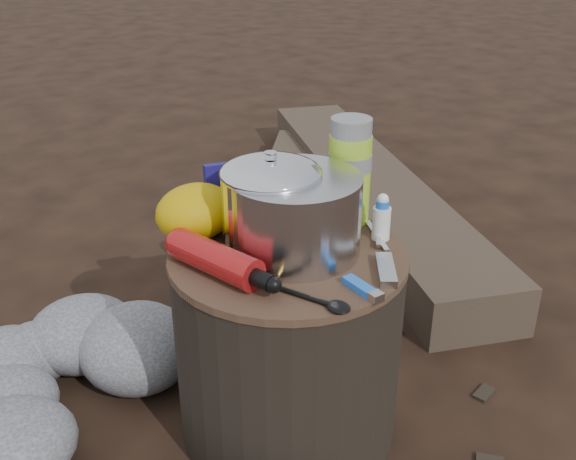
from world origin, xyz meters
TOP-DOWN VIEW (x-y plane):
  - ground at (0.00, 0.00)m, footprint 60.00×60.00m
  - stump at (0.00, 0.00)m, footprint 0.47×0.47m
  - rock_ring at (-0.38, 0.12)m, footprint 0.44×0.96m
  - log_main at (0.92, 0.77)m, footprint 0.95×1.77m
  - log_small at (0.63, 0.87)m, footprint 1.11×1.20m
  - foil_windscreen at (0.02, 0.00)m, footprint 0.26×0.26m
  - camping_pot at (-0.02, 0.03)m, footprint 0.19×0.19m
  - fuel_bottle at (-0.16, 0.01)m, footprint 0.12×0.26m
  - thermos at (0.19, 0.05)m, footprint 0.09×0.09m
  - travel_mug at (0.11, 0.12)m, footprint 0.08×0.08m
  - stuff_sack at (-0.11, 0.16)m, footprint 0.17×0.14m
  - food_pouch at (-0.02, 0.18)m, footprint 0.11×0.05m
  - lighter at (0.02, -0.19)m, footprint 0.02×0.09m
  - multitool at (0.10, -0.17)m, footprint 0.09×0.11m
  - pot_grabber at (0.19, -0.05)m, footprint 0.11×0.13m
  - spork at (-0.07, -0.15)m, footprint 0.08×0.14m
  - squeeze_bottle at (0.19, -0.06)m, footprint 0.04×0.04m

SIDE VIEW (x-z plane):
  - ground at x=0.00m, z-range 0.00..0.00m
  - log_small at x=0.63m, z-range 0.00..0.11m
  - log_main at x=0.92m, z-range 0.00..0.15m
  - rock_ring at x=-0.38m, z-range 0.00..0.19m
  - stump at x=0.00m, z-range 0.00..0.43m
  - spork at x=-0.07m, z-range 0.43..0.44m
  - pot_grabber at x=0.19m, z-range 0.43..0.44m
  - multitool at x=0.10m, z-range 0.43..0.45m
  - lighter at x=0.02m, z-range 0.43..0.45m
  - fuel_bottle at x=-0.16m, z-range 0.43..0.49m
  - squeeze_bottle at x=0.19m, z-range 0.43..0.52m
  - travel_mug at x=0.11m, z-range 0.43..0.54m
  - stuff_sack at x=-0.11m, z-range 0.43..0.54m
  - food_pouch at x=-0.02m, z-range 0.43..0.56m
  - foil_windscreen at x=0.02m, z-range 0.43..0.59m
  - camping_pot at x=-0.02m, z-range 0.43..0.62m
  - thermos at x=0.19m, z-range 0.43..0.65m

